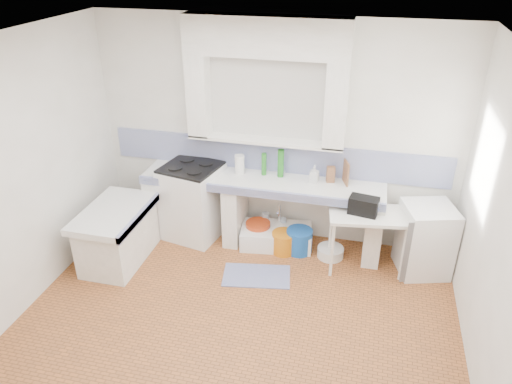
% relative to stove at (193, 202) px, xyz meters
% --- Properties ---
extents(floor, '(4.50, 4.50, 0.00)m').
position_rel_stove_xyz_m(floor, '(1.01, -1.67, -0.48)').
color(floor, '#A15A2C').
rests_on(floor, ground).
extents(ceiling, '(4.50, 4.50, 0.00)m').
position_rel_stove_xyz_m(ceiling, '(1.01, -1.67, 2.32)').
color(ceiling, white).
rests_on(ceiling, ground).
extents(wall_back, '(4.50, 0.00, 4.50)m').
position_rel_stove_xyz_m(wall_back, '(1.01, 0.33, 0.92)').
color(wall_back, white).
rests_on(wall_back, ground).
extents(wall_left, '(0.00, 4.50, 4.50)m').
position_rel_stove_xyz_m(wall_left, '(-1.24, -1.67, 0.92)').
color(wall_left, white).
rests_on(wall_left, ground).
extents(wall_right, '(0.00, 4.50, 4.50)m').
position_rel_stove_xyz_m(wall_right, '(3.26, -1.67, 0.92)').
color(wall_right, white).
rests_on(wall_right, ground).
extents(alcove_mass, '(1.90, 0.25, 0.45)m').
position_rel_stove_xyz_m(alcove_mass, '(0.91, 0.20, 2.09)').
color(alcove_mass, white).
rests_on(alcove_mass, ground).
extents(window_frame, '(0.35, 0.86, 1.06)m').
position_rel_stove_xyz_m(window_frame, '(3.44, -0.47, 1.12)').
color(window_frame, '#371D11').
rests_on(window_frame, ground).
extents(lace_valance, '(0.01, 0.84, 0.24)m').
position_rel_stove_xyz_m(lace_valance, '(3.29, -0.47, 1.50)').
color(lace_valance, white).
rests_on(lace_valance, ground).
extents(counter_slab, '(3.00, 0.60, 0.08)m').
position_rel_stove_xyz_m(counter_slab, '(0.91, 0.03, 0.38)').
color(counter_slab, white).
rests_on(counter_slab, ground).
extents(counter_lip, '(3.00, 0.04, 0.10)m').
position_rel_stove_xyz_m(counter_lip, '(0.91, -0.25, 0.38)').
color(counter_lip, navy).
rests_on(counter_lip, ground).
extents(counter_pier_left, '(0.20, 0.55, 0.82)m').
position_rel_stove_xyz_m(counter_pier_left, '(-0.49, 0.03, -0.07)').
color(counter_pier_left, white).
rests_on(counter_pier_left, ground).
extents(counter_pier_mid, '(0.20, 0.55, 0.82)m').
position_rel_stove_xyz_m(counter_pier_mid, '(0.56, 0.03, -0.07)').
color(counter_pier_mid, white).
rests_on(counter_pier_mid, ground).
extents(counter_pier_right, '(0.20, 0.55, 0.82)m').
position_rel_stove_xyz_m(counter_pier_right, '(2.31, 0.03, -0.07)').
color(counter_pier_right, white).
rests_on(counter_pier_right, ground).
extents(peninsula_top, '(0.70, 1.10, 0.08)m').
position_rel_stove_xyz_m(peninsula_top, '(-0.69, -0.77, 0.18)').
color(peninsula_top, white).
rests_on(peninsula_top, ground).
extents(peninsula_base, '(0.60, 1.00, 0.62)m').
position_rel_stove_xyz_m(peninsula_base, '(-0.69, -0.77, -0.17)').
color(peninsula_base, white).
rests_on(peninsula_base, ground).
extents(peninsula_lip, '(0.04, 1.10, 0.10)m').
position_rel_stove_xyz_m(peninsula_lip, '(-0.36, -0.77, 0.18)').
color(peninsula_lip, navy).
rests_on(peninsula_lip, ground).
extents(backsplash, '(4.27, 0.03, 0.40)m').
position_rel_stove_xyz_m(backsplash, '(1.01, 0.31, 0.62)').
color(backsplash, navy).
rests_on(backsplash, ground).
extents(stove, '(0.80, 0.78, 0.97)m').
position_rel_stove_xyz_m(stove, '(0.00, 0.00, 0.00)').
color(stove, white).
rests_on(stove, ground).
extents(sink, '(0.95, 0.60, 0.21)m').
position_rel_stove_xyz_m(sink, '(1.12, 0.00, -0.38)').
color(sink, white).
rests_on(sink, ground).
extents(side_table, '(0.96, 0.63, 0.04)m').
position_rel_stove_xyz_m(side_table, '(2.24, -0.23, -0.11)').
color(side_table, white).
rests_on(side_table, ground).
extents(fridge, '(0.68, 0.68, 0.85)m').
position_rel_stove_xyz_m(fridge, '(2.91, -0.10, -0.06)').
color(fridge, white).
rests_on(fridge, ground).
extents(bucket_red, '(0.34, 0.34, 0.30)m').
position_rel_stove_xyz_m(bucket_red, '(0.87, -0.00, -0.34)').
color(bucket_red, '#C43C14').
rests_on(bucket_red, ground).
extents(bucket_orange, '(0.35, 0.35, 0.28)m').
position_rel_stove_xyz_m(bucket_orange, '(1.24, -0.14, -0.35)').
color(bucket_orange, orange).
rests_on(bucket_orange, ground).
extents(bucket_blue, '(0.42, 0.42, 0.31)m').
position_rel_stove_xyz_m(bucket_blue, '(1.43, -0.08, -0.33)').
color(bucket_blue, '#1654AF').
rests_on(bucket_blue, ground).
extents(basin_white, '(0.42, 0.42, 0.13)m').
position_rel_stove_xyz_m(basin_white, '(1.83, -0.10, -0.42)').
color(basin_white, white).
rests_on(basin_white, ground).
extents(water_bottle_a, '(0.10, 0.10, 0.34)m').
position_rel_stove_xyz_m(water_bottle_a, '(0.93, 0.18, -0.31)').
color(water_bottle_a, silver).
rests_on(water_bottle_a, ground).
extents(water_bottle_b, '(0.09, 0.09, 0.30)m').
position_rel_stove_xyz_m(water_bottle_b, '(1.17, 0.18, -0.34)').
color(water_bottle_b, silver).
rests_on(water_bottle_b, ground).
extents(black_bag, '(0.35, 0.24, 0.20)m').
position_rel_stove_xyz_m(black_bag, '(2.16, -0.25, 0.37)').
color(black_bag, black).
rests_on(black_bag, side_table).
extents(green_bottle_a, '(0.08, 0.08, 0.29)m').
position_rel_stove_xyz_m(green_bottle_a, '(0.91, 0.18, 0.56)').
color(green_bottle_a, '#237921').
rests_on(green_bottle_a, counter_slab).
extents(green_bottle_b, '(0.10, 0.10, 0.36)m').
position_rel_stove_xyz_m(green_bottle_b, '(1.12, 0.18, 0.59)').
color(green_bottle_b, '#237921').
rests_on(green_bottle_b, counter_slab).
extents(knife_block, '(0.11, 0.10, 0.20)m').
position_rel_stove_xyz_m(knife_block, '(1.73, 0.18, 0.51)').
color(knife_block, '#915D3A').
rests_on(knife_block, counter_slab).
extents(cutting_board, '(0.09, 0.20, 0.29)m').
position_rel_stove_xyz_m(cutting_board, '(1.91, 0.18, 0.56)').
color(cutting_board, '#915D3A').
rests_on(cutting_board, counter_slab).
extents(paper_towel, '(0.12, 0.12, 0.24)m').
position_rel_stove_xyz_m(paper_towel, '(0.60, 0.15, 0.54)').
color(paper_towel, white).
rests_on(paper_towel, counter_slab).
extents(soap_bottle, '(0.11, 0.11, 0.21)m').
position_rel_stove_xyz_m(soap_bottle, '(1.54, 0.12, 0.52)').
color(soap_bottle, white).
rests_on(soap_bottle, counter_slab).
extents(rug, '(0.85, 0.57, 0.01)m').
position_rel_stove_xyz_m(rug, '(1.03, -0.71, -0.48)').
color(rug, navy).
rests_on(rug, ground).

